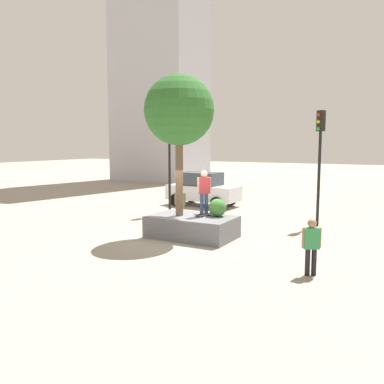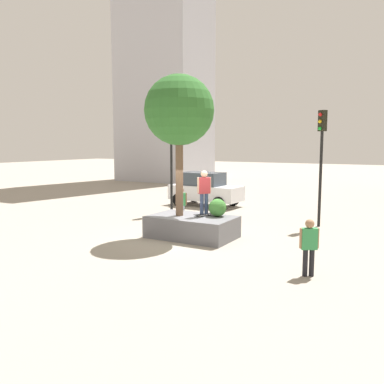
# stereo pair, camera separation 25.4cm
# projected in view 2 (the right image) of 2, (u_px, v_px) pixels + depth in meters

# --- Properties ---
(ground_plane) EXTENTS (120.00, 120.00, 0.00)m
(ground_plane) POSITION_uv_depth(u_px,v_px,m) (187.00, 237.00, 14.89)
(ground_plane) COLOR #9E9384
(planter_ledge) EXTENTS (3.12, 1.92, 0.80)m
(planter_ledge) POSITION_uv_depth(u_px,v_px,m) (192.00, 227.00, 14.84)
(planter_ledge) COLOR slate
(planter_ledge) RESTS_ON ground
(plaza_tree) EXTENTS (2.55, 2.55, 5.14)m
(plaza_tree) POSITION_uv_depth(u_px,v_px,m) (179.00, 111.00, 14.51)
(plaza_tree) COLOR brown
(plaza_tree) RESTS_ON planter_ledge
(boxwood_shrub) EXTENTS (0.66, 0.66, 0.66)m
(boxwood_shrub) POSITION_uv_depth(u_px,v_px,m) (217.00, 208.00, 14.71)
(boxwood_shrub) COLOR #3D7A33
(boxwood_shrub) RESTS_ON planter_ledge
(skateboard) EXTENTS (0.56, 0.81, 0.07)m
(skateboard) POSITION_uv_depth(u_px,v_px,m) (204.00, 214.00, 14.85)
(skateboard) COLOR black
(skateboard) RESTS_ON planter_ledge
(skateboarder) EXTENTS (0.41, 0.45, 1.61)m
(skateboarder) POSITION_uv_depth(u_px,v_px,m) (204.00, 189.00, 14.74)
(skateboarder) COLOR navy
(skateboarder) RESTS_ON skateboard
(police_car) EXTENTS (4.10, 2.05, 1.87)m
(police_car) POSITION_uv_depth(u_px,v_px,m) (205.00, 189.00, 22.46)
(police_car) COLOR white
(police_car) RESTS_ON ground
(traffic_light_corner) EXTENTS (0.36, 0.37, 4.81)m
(traffic_light_corner) POSITION_uv_depth(u_px,v_px,m) (321.00, 148.00, 16.50)
(traffic_light_corner) COLOR black
(traffic_light_corner) RESTS_ON ground
(traffic_light_median) EXTENTS (0.37, 0.37, 4.85)m
(traffic_light_median) POSITION_uv_depth(u_px,v_px,m) (171.00, 147.00, 19.72)
(traffic_light_median) COLOR black
(traffic_light_median) RESTS_ON ground
(bystander_watching) EXTENTS (0.49, 0.31, 1.52)m
(bystander_watching) POSITION_uv_depth(u_px,v_px,m) (181.00, 202.00, 17.90)
(bystander_watching) COLOR #8C9EB7
(bystander_watching) RESTS_ON ground
(pedestrian_crossing) EXTENTS (0.45, 0.35, 1.51)m
(pedestrian_crossing) POSITION_uv_depth(u_px,v_px,m) (309.00, 243.00, 10.42)
(pedestrian_crossing) COLOR black
(pedestrian_crossing) RESTS_ON ground
(office_tower_glass) EXTENTS (7.61, 6.05, 29.89)m
(office_tower_glass) POSITION_uv_depth(u_px,v_px,m) (164.00, 19.00, 37.07)
(office_tower_glass) COLOR #B2B2BC
(office_tower_glass) RESTS_ON ground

